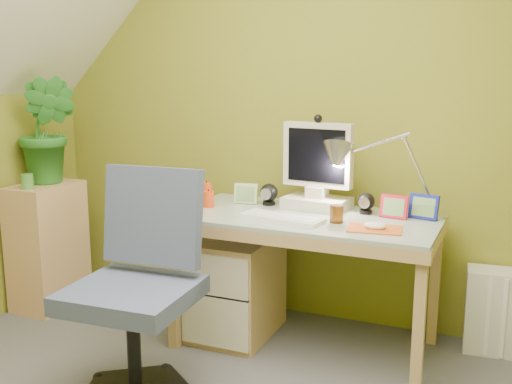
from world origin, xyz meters
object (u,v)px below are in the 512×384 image
at_px(desk, 305,281).
at_px(radiator, 510,313).
at_px(task_chair, 131,289).
at_px(desk_lamp, 404,156).
at_px(side_ledge, 48,246).
at_px(monitor, 318,163).
at_px(potted_plant, 48,130).

distance_m(desk, radiator, 1.06).
bearing_deg(task_chair, desk, 55.59).
height_order(desk_lamp, task_chair, desk_lamp).
bearing_deg(side_ledge, desk, 2.93).
relative_size(monitor, potted_plant, 0.76).
xyz_separation_m(desk, potted_plant, (-1.62, -0.03, 0.73)).
bearing_deg(desk_lamp, side_ledge, -170.21).
xyz_separation_m(monitor, potted_plant, (-1.62, -0.21, 0.13)).
bearing_deg(desk, side_ledge, -176.02).
bearing_deg(monitor, task_chair, -110.43).
height_order(monitor, radiator, monitor).
bearing_deg(monitor, side_ledge, -164.51).
height_order(monitor, desk_lamp, desk_lamp).
bearing_deg(desk, task_chair, -120.51).
xyz_separation_m(desk, side_ledge, (-1.63, -0.08, 0.03)).
bearing_deg(side_ledge, desk_lamp, 7.22).
height_order(side_ledge, task_chair, task_chair).
distance_m(monitor, potted_plant, 1.64).
height_order(side_ledge, potted_plant, potted_plant).
bearing_deg(side_ledge, radiator, 8.72).
xyz_separation_m(desk_lamp, radiator, (0.55, 0.14, -0.80)).
bearing_deg(desk, desk_lamp, 22.84).
bearing_deg(task_chair, monitor, 60.39).
relative_size(desk_lamp, side_ledge, 0.81).
bearing_deg(radiator, monitor, -176.77).
height_order(desk_lamp, potted_plant, potted_plant).
distance_m(desk, side_ledge, 1.63).
height_order(desk_lamp, side_ledge, desk_lamp).
bearing_deg(task_chair, side_ledge, 143.79).
height_order(desk_lamp, radiator, desk_lamp).
xyz_separation_m(desk_lamp, task_chair, (-0.96, -1.00, -0.50)).
bearing_deg(desk_lamp, monitor, -177.42).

